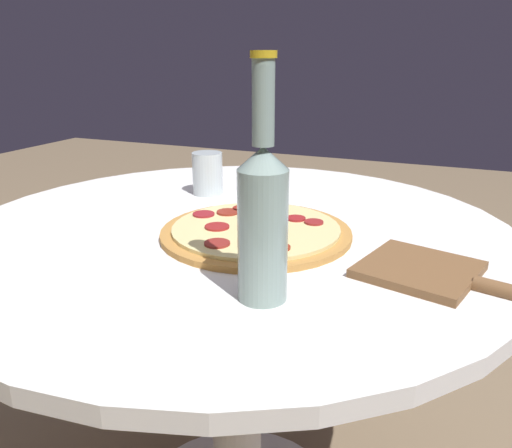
% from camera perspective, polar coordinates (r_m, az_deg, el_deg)
% --- Properties ---
extents(table, '(0.98, 0.98, 0.69)m').
position_cam_1_polar(table, '(0.96, -2.42, -9.27)').
color(table, white).
rests_on(table, ground_plane).
extents(pizza, '(0.32, 0.32, 0.02)m').
position_cam_1_polar(pizza, '(0.84, -0.03, -0.77)').
color(pizza, '#B77F3D').
rests_on(pizza, table).
extents(beer_bottle, '(0.06, 0.06, 0.29)m').
position_cam_1_polar(beer_bottle, '(0.59, 0.78, 1.00)').
color(beer_bottle, gray).
rests_on(beer_bottle, table).
extents(pizza_paddle, '(0.29, 0.18, 0.02)m').
position_cam_1_polar(pizza_paddle, '(0.72, 20.16, -5.43)').
color(pizza_paddle, brown).
rests_on(pizza_paddle, table).
extents(drinking_glass, '(0.07, 0.07, 0.09)m').
position_cam_1_polar(drinking_glass, '(1.09, -5.56, 5.78)').
color(drinking_glass, silver).
rests_on(drinking_glass, table).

